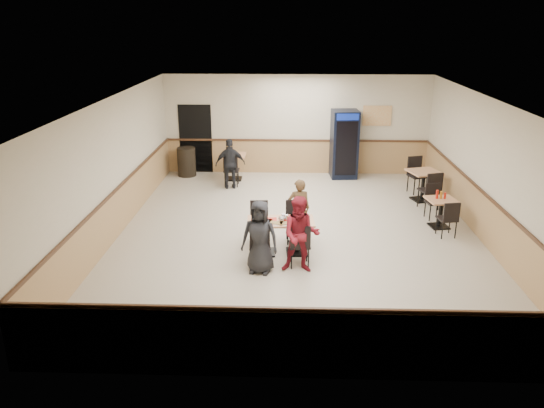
{
  "coord_description": "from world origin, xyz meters",
  "views": [
    {
      "loc": [
        -0.19,
        -10.94,
        4.58
      ],
      "look_at": [
        -0.56,
        -0.5,
        0.89
      ],
      "focal_mm": 35.0,
      "sensor_mm": 36.0,
      "label": 1
    }
  ],
  "objects_px": {
    "diner_woman_left": "(260,237)",
    "side_table_far": "(423,181)",
    "main_table": "(281,231)",
    "side_table_near": "(441,209)",
    "diner_man_opposite": "(299,209)",
    "back_table": "(234,163)",
    "lone_diner": "(230,164)",
    "diner_woman_right": "(301,235)",
    "trash_bin": "(187,162)",
    "pepsi_cooler": "(344,144)"
  },
  "relations": [
    {
      "from": "diner_woman_left",
      "to": "diner_man_opposite",
      "type": "relative_size",
      "value": 1.06
    },
    {
      "from": "main_table",
      "to": "diner_man_opposite",
      "type": "relative_size",
      "value": 1.04
    },
    {
      "from": "main_table",
      "to": "side_table_far",
      "type": "xyz_separation_m",
      "value": [
        3.67,
        3.46,
        0.05
      ]
    },
    {
      "from": "diner_man_opposite",
      "to": "trash_bin",
      "type": "distance_m",
      "value": 5.78
    },
    {
      "from": "diner_woman_right",
      "to": "lone_diner",
      "type": "height_order",
      "value": "diner_woman_right"
    },
    {
      "from": "diner_woman_left",
      "to": "side_table_far",
      "type": "relative_size",
      "value": 1.52
    },
    {
      "from": "lone_diner",
      "to": "diner_man_opposite",
      "type": "bearing_deg",
      "value": 108.01
    },
    {
      "from": "side_table_far",
      "to": "main_table",
      "type": "bearing_deg",
      "value": -136.66
    },
    {
      "from": "back_table",
      "to": "side_table_far",
      "type": "bearing_deg",
      "value": -18.61
    },
    {
      "from": "back_table",
      "to": "trash_bin",
      "type": "bearing_deg",
      "value": 166.64
    },
    {
      "from": "diner_woman_left",
      "to": "diner_man_opposite",
      "type": "bearing_deg",
      "value": 76.84
    },
    {
      "from": "main_table",
      "to": "diner_woman_left",
      "type": "distance_m",
      "value": 0.95
    },
    {
      "from": "diner_woman_right",
      "to": "main_table",
      "type": "bearing_deg",
      "value": 119.21
    },
    {
      "from": "side_table_far",
      "to": "trash_bin",
      "type": "relative_size",
      "value": 1.07
    },
    {
      "from": "main_table",
      "to": "pepsi_cooler",
      "type": "bearing_deg",
      "value": 68.46
    },
    {
      "from": "diner_woman_right",
      "to": "trash_bin",
      "type": "distance_m",
      "value": 7.19
    },
    {
      "from": "pepsi_cooler",
      "to": "back_table",
      "type": "bearing_deg",
      "value": -177.52
    },
    {
      "from": "main_table",
      "to": "side_table_near",
      "type": "xyz_separation_m",
      "value": [
        3.63,
        1.57,
        -0.03
      ]
    },
    {
      "from": "pepsi_cooler",
      "to": "side_table_near",
      "type": "bearing_deg",
      "value": -69.72
    },
    {
      "from": "back_table",
      "to": "trash_bin",
      "type": "xyz_separation_m",
      "value": [
        -1.47,
        0.35,
        -0.07
      ]
    },
    {
      "from": "lone_diner",
      "to": "side_table_near",
      "type": "distance_m",
      "value": 5.83
    },
    {
      "from": "pepsi_cooler",
      "to": "trash_bin",
      "type": "height_order",
      "value": "pepsi_cooler"
    },
    {
      "from": "main_table",
      "to": "lone_diner",
      "type": "xyz_separation_m",
      "value": [
        -1.5,
        4.34,
        0.23
      ]
    },
    {
      "from": "side_table_far",
      "to": "pepsi_cooler",
      "type": "bearing_deg",
      "value": 131.54
    },
    {
      "from": "diner_man_opposite",
      "to": "side_table_near",
      "type": "bearing_deg",
      "value": -175.8
    },
    {
      "from": "lone_diner",
      "to": "side_table_near",
      "type": "xyz_separation_m",
      "value": [
        5.13,
        -2.77,
        -0.26
      ]
    },
    {
      "from": "side_table_near",
      "to": "back_table",
      "type": "distance_m",
      "value": 6.28
    },
    {
      "from": "diner_woman_right",
      "to": "back_table",
      "type": "xyz_separation_m",
      "value": [
        -1.89,
        6.0,
        -0.24
      ]
    },
    {
      "from": "diner_woman_left",
      "to": "trash_bin",
      "type": "xyz_separation_m",
      "value": [
        -2.59,
        6.4,
        -0.27
      ]
    },
    {
      "from": "back_table",
      "to": "lone_diner",
      "type": "bearing_deg",
      "value": -90.0
    },
    {
      "from": "back_table",
      "to": "trash_bin",
      "type": "distance_m",
      "value": 1.52
    },
    {
      "from": "lone_diner",
      "to": "side_table_near",
      "type": "bearing_deg",
      "value": 141.46
    },
    {
      "from": "back_table",
      "to": "diner_man_opposite",
      "type": "bearing_deg",
      "value": -66.78
    },
    {
      "from": "side_table_far",
      "to": "back_table",
      "type": "bearing_deg",
      "value": 161.39
    },
    {
      "from": "main_table",
      "to": "diner_man_opposite",
      "type": "distance_m",
      "value": 0.94
    },
    {
      "from": "diner_woman_right",
      "to": "side_table_near",
      "type": "xyz_separation_m",
      "value": [
        3.24,
        2.36,
        -0.29
      ]
    },
    {
      "from": "diner_woman_left",
      "to": "side_table_far",
      "type": "height_order",
      "value": "diner_woman_left"
    },
    {
      "from": "lone_diner",
      "to": "back_table",
      "type": "height_order",
      "value": "lone_diner"
    },
    {
      "from": "side_table_far",
      "to": "pepsi_cooler",
      "type": "xyz_separation_m",
      "value": [
        -1.89,
        2.13,
        0.48
      ]
    },
    {
      "from": "side_table_near",
      "to": "trash_bin",
      "type": "bearing_deg",
      "value": 148.87
    },
    {
      "from": "diner_woman_right",
      "to": "trash_bin",
      "type": "bearing_deg",
      "value": 120.85
    },
    {
      "from": "trash_bin",
      "to": "back_table",
      "type": "bearing_deg",
      "value": -13.36
    },
    {
      "from": "side_table_near",
      "to": "pepsi_cooler",
      "type": "distance_m",
      "value": 4.47
    },
    {
      "from": "diner_woman_left",
      "to": "diner_woman_right",
      "type": "distance_m",
      "value": 0.77
    },
    {
      "from": "trash_bin",
      "to": "side_table_far",
      "type": "bearing_deg",
      "value": -17.47
    },
    {
      "from": "main_table",
      "to": "trash_bin",
      "type": "bearing_deg",
      "value": 114.25
    },
    {
      "from": "diner_woman_left",
      "to": "lone_diner",
      "type": "distance_m",
      "value": 5.3
    },
    {
      "from": "diner_woman_right",
      "to": "back_table",
      "type": "height_order",
      "value": "diner_woman_right"
    },
    {
      "from": "side_table_far",
      "to": "diner_woman_left",
      "type": "bearing_deg",
      "value": -133.22
    },
    {
      "from": "side_table_far",
      "to": "trash_bin",
      "type": "xyz_separation_m",
      "value": [
        -6.64,
        2.09,
        -0.1
      ]
    }
  ]
}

